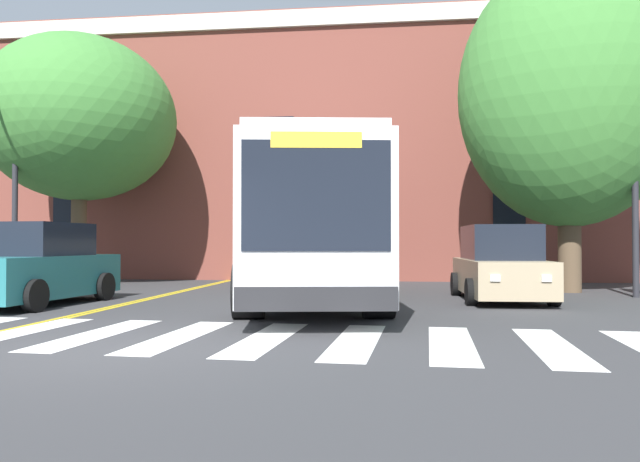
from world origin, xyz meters
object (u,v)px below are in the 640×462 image
car_teal_near_lane (34,267)px  car_black_behind_bus (332,250)px  car_tan_far_lane (500,266)px  street_tree_curbside_small (80,119)px  city_bus (311,226)px  street_tree_curbside_large (568,92)px

car_teal_near_lane → car_black_behind_bus: car_black_behind_bus is taller
car_tan_far_lane → street_tree_curbside_small: street_tree_curbside_small is taller
city_bus → car_teal_near_lane: size_ratio=2.62×
city_bus → car_tan_far_lane: city_bus is taller
city_bus → car_teal_near_lane: city_bus is taller
car_black_behind_bus → street_tree_curbside_large: bearing=-33.4°
city_bus → street_tree_curbside_small: (-8.29, 4.57, 3.65)m
car_teal_near_lane → street_tree_curbside_large: street_tree_curbside_large is taller
street_tree_curbside_small → car_black_behind_bus: bearing=23.7°
city_bus → car_black_behind_bus: bearing=92.5°
street_tree_curbside_small → street_tree_curbside_large: bearing=-4.6°
city_bus → street_tree_curbside_large: (6.79, 3.36, 3.81)m
car_teal_near_lane → street_tree_curbside_small: (-2.33, 6.29, 4.59)m
street_tree_curbside_large → street_tree_curbside_small: (-15.08, 1.21, -0.16)m
car_black_behind_bus → street_tree_curbside_small: 9.69m
car_tan_far_lane → car_black_behind_bus: 8.86m
car_tan_far_lane → city_bus: bearing=-172.1°
car_black_behind_bus → street_tree_curbside_large: 9.64m
city_bus → street_tree_curbside_small: 10.15m
street_tree_curbside_large → city_bus: bearing=-153.7°
car_tan_far_lane → street_tree_curbside_large: (2.33, 2.74, 4.76)m
city_bus → car_black_behind_bus: 8.09m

